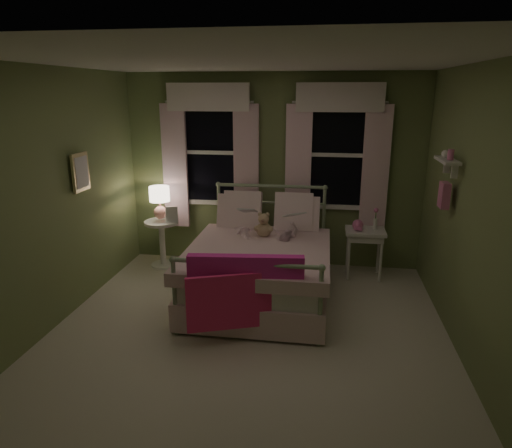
% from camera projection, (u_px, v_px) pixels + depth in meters
% --- Properties ---
extents(room_shell, '(4.20, 4.20, 4.20)m').
position_uv_depth(room_shell, '(246.00, 210.00, 4.20)').
color(room_shell, beige).
rests_on(room_shell, ground).
extents(bed, '(1.58, 2.04, 1.18)m').
position_uv_depth(bed, '(260.00, 266.00, 5.34)').
color(bed, white).
rests_on(bed, ground).
extents(pink_throw, '(1.10, 0.41, 0.71)m').
position_uv_depth(pink_throw, '(245.00, 284.00, 4.30)').
color(pink_throw, '#DD2B9A').
rests_on(pink_throw, bed).
extents(child_left, '(0.29, 0.24, 0.68)m').
position_uv_depth(child_left, '(243.00, 213.00, 5.63)').
color(child_left, '#F7D1DD').
rests_on(child_left, bed).
extents(child_right, '(0.35, 0.29, 0.66)m').
position_uv_depth(child_right, '(288.00, 215.00, 5.55)').
color(child_right, '#F7D1DD').
rests_on(child_right, bed).
extents(book_left, '(0.21, 0.13, 0.26)m').
position_uv_depth(book_left, '(239.00, 214.00, 5.38)').
color(book_left, beige).
rests_on(book_left, child_left).
extents(book_right, '(0.23, 0.19, 0.26)m').
position_uv_depth(book_right, '(286.00, 219.00, 5.31)').
color(book_right, beige).
rests_on(book_right, child_right).
extents(teddy_bear, '(0.23, 0.19, 0.31)m').
position_uv_depth(teddy_bear, '(264.00, 226.00, 5.47)').
color(teddy_bear, tan).
rests_on(teddy_bear, bed).
extents(nightstand_left, '(0.46, 0.46, 0.65)m').
position_uv_depth(nightstand_left, '(162.00, 237.00, 6.28)').
color(nightstand_left, white).
rests_on(nightstand_left, ground).
extents(table_lamp, '(0.27, 0.27, 0.45)m').
position_uv_depth(table_lamp, '(160.00, 199.00, 6.13)').
color(table_lamp, '#F49E90').
rests_on(table_lamp, nightstand_left).
extents(book_nightstand, '(0.21, 0.25, 0.02)m').
position_uv_depth(book_nightstand, '(166.00, 222.00, 6.13)').
color(book_nightstand, beige).
rests_on(book_nightstand, nightstand_left).
extents(nightstand_right, '(0.50, 0.40, 0.64)m').
position_uv_depth(nightstand_right, '(365.00, 237.00, 5.86)').
color(nightstand_right, white).
rests_on(nightstand_right, ground).
extents(pink_toy, '(0.14, 0.19, 0.14)m').
position_uv_depth(pink_toy, '(358.00, 225.00, 5.82)').
color(pink_toy, pink).
rests_on(pink_toy, nightstand_right).
extents(bud_vase, '(0.06, 0.06, 0.28)m').
position_uv_depth(bud_vase, '(376.00, 219.00, 5.82)').
color(bud_vase, white).
rests_on(bud_vase, nightstand_right).
extents(window_left, '(1.34, 0.13, 1.96)m').
position_uv_depth(window_left, '(210.00, 147.00, 6.16)').
color(window_left, black).
rests_on(window_left, room_shell).
extents(window_right, '(1.34, 0.13, 1.96)m').
position_uv_depth(window_right, '(337.00, 150.00, 5.92)').
color(window_right, black).
rests_on(window_right, room_shell).
extents(wall_shelf, '(0.15, 0.50, 0.60)m').
position_uv_depth(wall_shelf, '(446.00, 178.00, 4.53)').
color(wall_shelf, white).
rests_on(wall_shelf, room_shell).
extents(framed_picture, '(0.03, 0.32, 0.42)m').
position_uv_depth(framed_picture, '(81.00, 172.00, 5.00)').
color(framed_picture, beige).
rests_on(framed_picture, room_shell).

